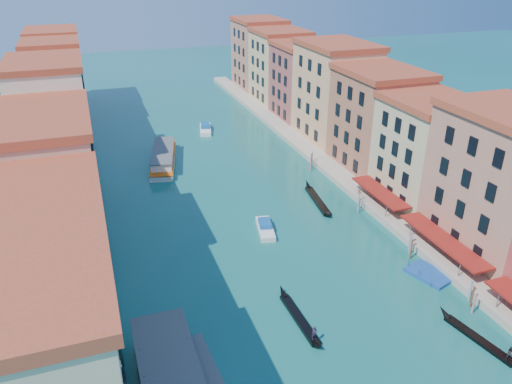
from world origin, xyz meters
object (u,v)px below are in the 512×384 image
at_px(vaporetto_far, 163,157).
at_px(gondola_fore, 299,318).
at_px(gondola_right, 481,339).
at_px(blue_dock, 429,274).

distance_m(vaporetto_far, gondola_fore, 51.99).
height_order(gondola_fore, gondola_right, gondola_fore).
height_order(vaporetto_far, gondola_fore, vaporetto_far).
distance_m(vaporetto_far, blue_dock, 55.32).
xyz_separation_m(gondola_fore, blue_dock, (19.15, 2.57, -0.16)).
xyz_separation_m(vaporetto_far, blue_dock, (25.66, -49.00, -1.02)).
bearing_deg(blue_dock, gondola_right, -119.74).
relative_size(vaporetto_far, gondola_right, 1.75).
bearing_deg(blue_dock, gondola_fore, 169.48).
xyz_separation_m(vaporetto_far, gondola_right, (23.20, -60.99, -0.83)).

